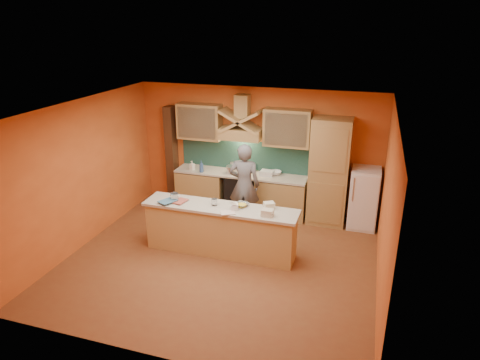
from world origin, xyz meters
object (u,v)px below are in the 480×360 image
(stove, at_px, (240,192))
(mixing_bowl, at_px, (241,205))
(fridge, at_px, (364,198))
(kitchen_scale, at_px, (235,207))
(person, at_px, (244,185))

(stove, height_order, mixing_bowl, mixing_bowl)
(fridge, height_order, kitchen_scale, fridge)
(stove, bearing_deg, person, -65.97)
(fridge, relative_size, kitchen_scale, 9.88)
(kitchen_scale, bearing_deg, stove, 85.90)
(kitchen_scale, bearing_deg, fridge, 23.27)
(stove, distance_m, person, 0.82)
(stove, relative_size, fridge, 0.69)
(fridge, xyz_separation_m, person, (-2.42, -0.63, 0.25))
(fridge, distance_m, mixing_bowl, 2.79)
(stove, relative_size, person, 0.50)
(person, height_order, kitchen_scale, person)
(stove, bearing_deg, kitchen_scale, -75.70)
(mixing_bowl, bearing_deg, kitchen_scale, -111.06)
(person, bearing_deg, kitchen_scale, 93.53)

